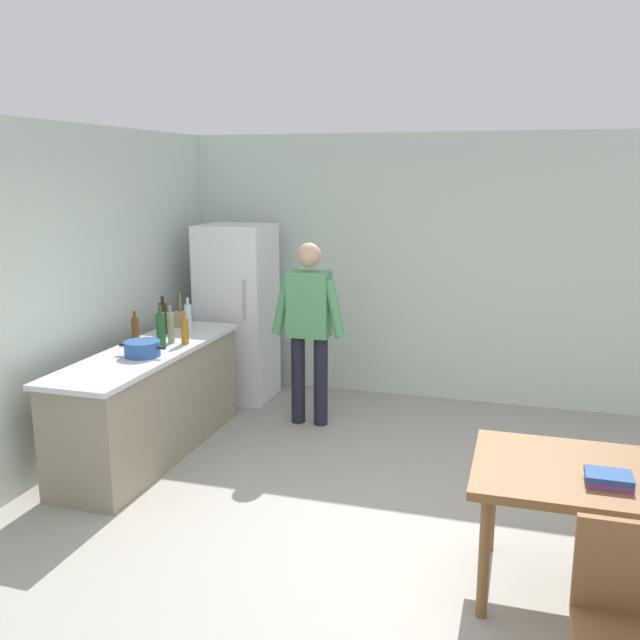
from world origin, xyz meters
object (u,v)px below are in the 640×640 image
at_px(bottle_vinegar_tall, 171,327).
at_px(book_stack, 609,479).
at_px(person, 309,322).
at_px(cooking_pot, 142,349).
at_px(bottle_oil_amber, 185,330).
at_px(bottle_wine_dark, 163,318).
at_px(bottle_water_clear, 188,317).
at_px(chair, 626,618).
at_px(utensil_jar, 179,318).
at_px(bottle_beer_brown, 135,329).
at_px(refrigerator, 237,312).
at_px(dining_table, 605,486).
at_px(bottle_wine_green, 161,329).

distance_m(bottle_vinegar_tall, book_stack, 3.66).
height_order(person, book_stack, person).
distance_m(cooking_pot, bottle_oil_amber, 0.47).
bearing_deg(bottle_vinegar_tall, cooking_pot, -90.97).
height_order(bottle_wine_dark, bottle_oil_amber, bottle_wine_dark).
distance_m(bottle_water_clear, book_stack, 3.96).
bearing_deg(bottle_wine_dark, chair, -36.28).
xyz_separation_m(utensil_jar, bottle_beer_brown, (-0.10, -0.60, 0.03)).
xyz_separation_m(refrigerator, cooking_pot, (-0.03, -1.79, 0.06)).
bearing_deg(person, book_stack, -44.55).
relative_size(utensil_jar, bottle_oil_amber, 1.14).
bearing_deg(dining_table, bottle_water_clear, 151.72).
bearing_deg(bottle_oil_amber, bottle_beer_brown, -177.73).
bearing_deg(bottle_vinegar_tall, chair, -34.95).
distance_m(bottle_wine_green, book_stack, 3.64).
height_order(bottle_beer_brown, bottle_oil_amber, bottle_oil_amber).
height_order(dining_table, bottle_beer_brown, bottle_beer_brown).
distance_m(chair, cooking_pot, 3.85).
distance_m(bottle_water_clear, bottle_beer_brown, 0.55).
relative_size(refrigerator, bottle_water_clear, 6.00).
distance_m(refrigerator, dining_table, 4.27).
bearing_deg(person, bottle_wine_dark, -157.28).
bearing_deg(bottle_vinegar_tall, bottle_water_clear, 100.05).
relative_size(bottle_water_clear, bottle_oil_amber, 1.07).
xyz_separation_m(refrigerator, bottle_beer_brown, (-0.36, -1.36, 0.11)).
bearing_deg(book_stack, utensil_jar, 149.41).
relative_size(refrigerator, person, 1.06).
distance_m(dining_table, bottle_oil_amber, 3.49).
xyz_separation_m(cooking_pot, utensil_jar, (-0.22, 1.03, 0.02)).
bearing_deg(cooking_pot, bottle_wine_green, 93.70).
distance_m(bottle_oil_amber, bottle_wine_green, 0.20).
bearing_deg(bottle_wine_dark, person, 22.72).
xyz_separation_m(bottle_wine_green, book_stack, (3.35, -1.40, -0.26)).
bearing_deg(bottle_beer_brown, bottle_water_clear, 63.63).
bearing_deg(bottle_beer_brown, cooking_pot, -53.19).
height_order(bottle_water_clear, bottle_oil_amber, bottle_water_clear).
distance_m(chair, bottle_wine_dark, 4.44).
bearing_deg(bottle_beer_brown, bottle_vinegar_tall, 3.12).
height_order(dining_table, utensil_jar, utensil_jar).
bearing_deg(bottle_vinegar_tall, bottle_wine_green, -104.20).
xyz_separation_m(refrigerator, bottle_oil_amber, (0.10, -1.34, 0.12)).
relative_size(chair, bottle_oil_amber, 3.25).
distance_m(person, bottle_oil_amber, 1.16).
distance_m(chair, book_stack, 0.84).
bearing_deg(bottle_wine_green, refrigerator, 87.80).
bearing_deg(bottle_water_clear, book_stack, -30.38).
bearing_deg(bottle_vinegar_tall, book_stack, -24.57).
bearing_deg(book_stack, bottle_water_clear, 149.62).
height_order(chair, bottle_vinegar_tall, bottle_vinegar_tall).
xyz_separation_m(dining_table, bottle_oil_amber, (-3.20, 1.36, 0.34)).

